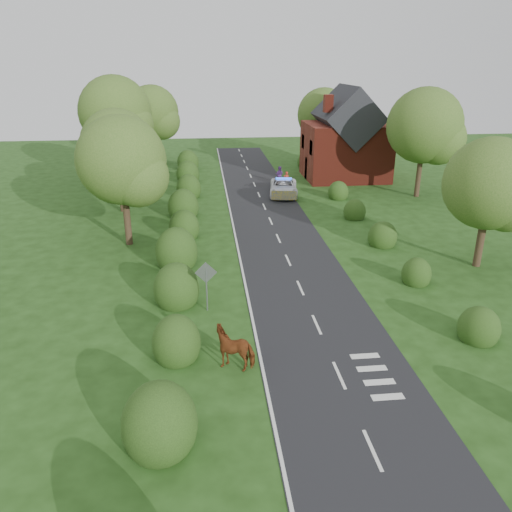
{
  "coord_description": "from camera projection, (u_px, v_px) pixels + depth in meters",
  "views": [
    {
      "loc": [
        -4.93,
        -19.84,
        11.4
      ],
      "look_at": [
        -2.22,
        5.66,
        1.3
      ],
      "focal_mm": 35.0,
      "sensor_mm": 36.0,
      "label": 1
    }
  ],
  "objects": [
    {
      "name": "police_van",
      "position": [
        284.0,
        187.0,
        44.87
      ],
      "size": [
        3.12,
        5.53,
        1.59
      ],
      "rotation": [
        0.0,
        0.0,
        -0.15
      ],
      "color": "white",
      "rests_on": "ground"
    },
    {
      "name": "tree_right_c",
      "position": [
        326.0,
        117.0,
        57.0
      ],
      "size": [
        6.15,
        6.0,
        8.58
      ],
      "color": "#332316",
      "rests_on": "ground"
    },
    {
      "name": "tree_left_b",
      "position": [
        120.0,
        148.0,
        38.44
      ],
      "size": [
        5.74,
        5.6,
        8.07
      ],
      "color": "#332316",
      "rests_on": "ground"
    },
    {
      "name": "hedgerow_right",
      "position": [
        376.0,
        231.0,
        33.84
      ],
      "size": [
        2.1,
        45.78,
        2.1
      ],
      "color": "#213B14",
      "rests_on": "ground"
    },
    {
      "name": "tree_right_b",
      "position": [
        428.0,
        129.0,
        42.46
      ],
      "size": [
        6.56,
        6.4,
        9.4
      ],
      "color": "#332316",
      "rests_on": "ground"
    },
    {
      "name": "tree_left_d",
      "position": [
        154.0,
        114.0,
        56.82
      ],
      "size": [
        6.15,
        6.0,
        8.89
      ],
      "color": "#332316",
      "rests_on": "ground"
    },
    {
      "name": "road",
      "position": [
        272.0,
        225.0,
        36.9
      ],
      "size": [
        6.0,
        70.0,
        0.02
      ],
      "primitive_type": "cube",
      "color": "black",
      "rests_on": "ground"
    },
    {
      "name": "road_sign",
      "position": [
        206.0,
        279.0,
        23.77
      ],
      "size": [
        1.06,
        0.08,
        2.53
      ],
      "color": "gray",
      "rests_on": "ground"
    },
    {
      "name": "cow",
      "position": [
        236.0,
        349.0,
        19.78
      ],
      "size": [
        2.22,
        1.61,
        1.41
      ],
      "primitive_type": "imported",
      "rotation": [
        0.0,
        0.0,
        -1.88
      ],
      "color": "#57280D",
      "rests_on": "ground"
    },
    {
      "name": "road_markings",
      "position": [
        254.0,
        235.0,
        34.82
      ],
      "size": [
        4.96,
        70.0,
        0.01
      ],
      "color": "white",
      "rests_on": "road"
    },
    {
      "name": "hedgerow_left",
      "position": [
        182.0,
        233.0,
        32.93
      ],
      "size": [
        2.75,
        50.41,
        3.0
      ],
      "color": "#213B14",
      "rests_on": "ground"
    },
    {
      "name": "ground",
      "position": [
        317.0,
        325.0,
        23.02
      ],
      "size": [
        120.0,
        120.0,
        0.0
      ],
      "primitive_type": "plane",
      "color": "#204013"
    },
    {
      "name": "house",
      "position": [
        346.0,
        141.0,
        50.32
      ],
      "size": [
        8.0,
        7.4,
        9.17
      ],
      "color": "maroon",
      "rests_on": "ground"
    },
    {
      "name": "pedestrian_purple",
      "position": [
        279.0,
        175.0,
        49.34
      ],
      "size": [
        0.99,
        0.91,
        1.65
      ],
      "primitive_type": "imported",
      "rotation": [
        0.0,
        0.0,
        2.7
      ],
      "color": "#552B72",
      "rests_on": "ground"
    },
    {
      "name": "pedestrian_red",
      "position": [
        286.0,
        179.0,
        47.6
      ],
      "size": [
        0.59,
        0.41,
        1.54
      ],
      "primitive_type": "imported",
      "rotation": [
        0.0,
        0.0,
        3.23
      ],
      "color": "#A82D20",
      "rests_on": "ground"
    },
    {
      "name": "tree_right_a",
      "position": [
        495.0,
        188.0,
        27.82
      ],
      "size": [
        5.33,
        5.2,
        7.56
      ],
      "color": "#332316",
      "rests_on": "ground"
    },
    {
      "name": "tree_left_a",
      "position": [
        125.0,
        164.0,
        31.08
      ],
      "size": [
        5.74,
        5.6,
        8.38
      ],
      "color": "#332316",
      "rests_on": "ground"
    },
    {
      "name": "tree_left_c",
      "position": [
        118.0,
        115.0,
        46.98
      ],
      "size": [
        6.97,
        6.8,
        10.22
      ],
      "color": "#332316",
      "rests_on": "ground"
    }
  ]
}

